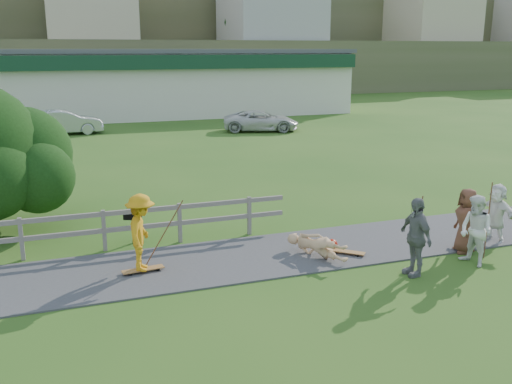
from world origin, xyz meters
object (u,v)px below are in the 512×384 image
spectator_d (496,213)px  bbq (133,227)px  car_silver (64,122)px  skater_fallen (317,246)px  spectator_b (415,237)px  skater_rider (141,237)px  spectator_c (466,221)px  car_white (261,121)px  spectator_a (476,231)px

spectator_d → bbq: 9.85m
bbq → car_silver: bearing=117.7°
skater_fallen → spectator_b: (1.65, -1.76, 0.61)m
car_silver → skater_rider: bearing=180.0°
spectator_c → bbq: (-7.98, 3.62, -0.39)m
spectator_b → car_white: bearing=168.6°
spectator_b → skater_rider: bearing=-109.9°
skater_rider → spectator_a: 8.00m
spectator_a → spectator_b: size_ratio=0.93×
skater_fallen → car_silver: (-5.33, 24.55, 0.43)m
skater_fallen → spectator_a: spectator_a is taller
spectator_c → car_white: 22.91m
spectator_c → car_silver: bearing=-144.0°
spectator_b → spectator_d: (3.46, 1.24, -0.12)m
spectator_d → car_white: size_ratio=0.34×
spectator_c → car_silver: 27.04m
skater_rider → car_white: skater_rider is taller
skater_fallen → spectator_b: size_ratio=0.94×
spectator_b → car_silver: (-6.98, 26.31, -0.18)m
spectator_c → car_silver: spectator_c is taller
skater_rider → skater_fallen: size_ratio=1.04×
skater_rider → spectator_b: spectator_b is taller
spectator_d → bbq: spectator_d is taller
skater_rider → car_white: 23.99m
car_white → skater_fallen: bearing=-179.1°
spectator_c → spectator_d: size_ratio=1.04×
car_silver → bbq: car_silver is taller
spectator_c → spectator_a: bearing=-8.8°
skater_fallen → car_silver: 25.12m
skater_rider → car_silver: skater_rider is taller
skater_fallen → skater_rider: bearing=149.2°
skater_rider → spectator_a: bearing=-90.1°
skater_fallen → spectator_d: (5.10, -0.52, 0.50)m
spectator_d → spectator_b: bearing=-80.9°
spectator_d → bbq: (-9.30, 3.22, -0.36)m
spectator_b → spectator_c: spectator_b is taller
skater_rider → spectator_b: bearing=-94.6°
spectator_a → bbq: (-7.59, 4.44, -0.41)m
spectator_c → spectator_d: spectator_c is taller
skater_fallen → car_silver: bearing=77.3°
car_silver → bbq: size_ratio=4.98×
car_silver → car_white: 12.20m
spectator_a → skater_rider: bearing=-113.6°
spectator_b → car_silver: spectator_b is taller
spectator_c → spectator_d: 1.38m
car_white → bbq: car_white is taller
car_white → spectator_c: bearing=-169.4°
spectator_a → spectator_c: size_ratio=1.02×
spectator_c → spectator_b: bearing=-52.0°
spectator_a → bbq: bearing=-128.2°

